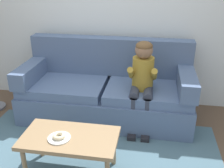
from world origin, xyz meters
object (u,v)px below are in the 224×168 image
at_px(couch, 107,91).
at_px(donut, 59,136).
at_px(person_child, 142,78).
at_px(coffee_table, 70,141).
at_px(toy_controller, 46,146).

xyz_separation_m(couch, donut, (-0.22, -1.22, 0.11)).
xyz_separation_m(couch, person_child, (0.47, -0.21, 0.31)).
distance_m(couch, person_child, 0.61).
height_order(coffee_table, toy_controller, coffee_table).
distance_m(coffee_table, person_child, 1.17).
xyz_separation_m(couch, toy_controller, (-0.54, -0.86, -0.33)).
height_order(coffee_table, donut, donut).
distance_m(person_child, donut, 1.24).
bearing_deg(person_child, couch, 155.57).
bearing_deg(person_child, toy_controller, -147.66).
bearing_deg(toy_controller, person_child, 31.71).
relative_size(person_child, donut, 9.18).
height_order(couch, toy_controller, couch).
relative_size(coffee_table, toy_controller, 3.99).
distance_m(person_child, toy_controller, 1.36).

